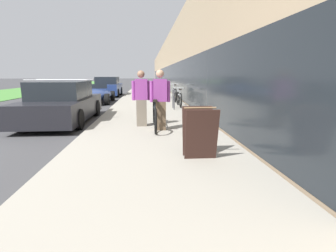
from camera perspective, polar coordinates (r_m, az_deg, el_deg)
sidewalk_slab at (r=25.64m, az=-4.27°, el=7.71°), size 3.57×70.00×0.12m
storefront_facade at (r=34.32m, az=7.34°, el=12.66°), size 10.01×70.00×5.10m
lawn_strip at (r=31.92m, az=-26.56°, el=7.17°), size 6.54×70.00×0.03m
tandem_bicycle at (r=7.22m, az=-2.93°, el=2.41°), size 0.52×2.26×0.83m
person_rider at (r=6.89m, az=-1.73°, el=5.65°), size 0.54×0.21×1.57m
person_bystander at (r=7.47m, az=-5.81°, el=5.98°), size 0.53×0.21×1.56m
bike_rack_hoop at (r=11.30m, az=1.20°, el=6.37°), size 0.05×0.60×0.84m
cruiser_bike_nearest at (r=12.20m, az=2.45°, el=5.98°), size 0.52×1.75×0.84m
cruiser_bike_middle at (r=14.47m, az=1.42°, el=6.95°), size 0.52×1.85×0.95m
cruiser_bike_farthest at (r=16.55m, az=-0.46°, el=7.35°), size 0.52×1.67×0.85m
sandwich_board_sign at (r=4.64m, az=6.90°, el=-1.35°), size 0.56×0.56×0.90m
parked_sedan_curbside at (r=9.41m, az=-22.02°, el=4.55°), size 1.91×4.40×1.42m
vintage_roadster_curbside at (r=15.31m, az=-15.69°, el=6.54°), size 1.91×3.99×1.04m
parked_sedan_far at (r=20.15m, az=-12.98°, el=8.23°), size 1.87×4.01×1.41m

